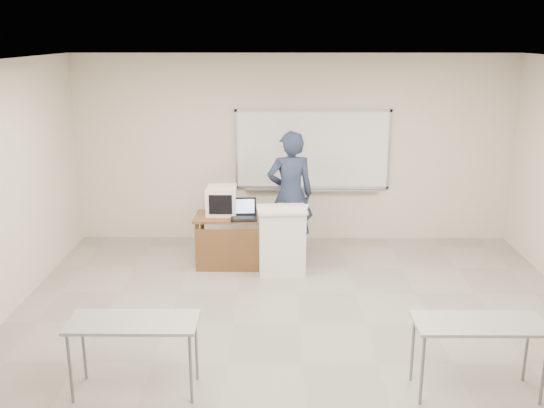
{
  "coord_description": "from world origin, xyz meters",
  "views": [
    {
      "loc": [
        -0.27,
        -5.57,
        3.29
      ],
      "look_at": [
        -0.33,
        2.2,
        1.09
      ],
      "focal_mm": 40.0,
      "sensor_mm": 36.0,
      "label": 1
    }
  ],
  "objects_px": {
    "crt_monitor": "(222,200)",
    "keyboard": "(293,206)",
    "podium": "(282,240)",
    "mouse": "(253,213)",
    "whiteboard": "(313,151)",
    "presenter": "(290,195)",
    "laptop": "(244,214)",
    "instructor_desk": "(238,233)"
  },
  "relations": [
    {
      "from": "instructor_desk",
      "to": "keyboard",
      "type": "distance_m",
      "value": 0.9
    },
    {
      "from": "instructor_desk",
      "to": "mouse",
      "type": "height_order",
      "value": "mouse"
    },
    {
      "from": "whiteboard",
      "to": "keyboard",
      "type": "relative_size",
      "value": 5.6
    },
    {
      "from": "podium",
      "to": "presenter",
      "type": "bearing_deg",
      "value": 74.9
    },
    {
      "from": "instructor_desk",
      "to": "crt_monitor",
      "type": "bearing_deg",
      "value": 138.29
    },
    {
      "from": "keyboard",
      "to": "presenter",
      "type": "bearing_deg",
      "value": 99.5
    },
    {
      "from": "instructor_desk",
      "to": "crt_monitor",
      "type": "xyz_separation_m",
      "value": [
        -0.25,
        0.23,
        0.43
      ]
    },
    {
      "from": "mouse",
      "to": "whiteboard",
      "type": "bearing_deg",
      "value": 28.94
    },
    {
      "from": "mouse",
      "to": "presenter",
      "type": "distance_m",
      "value": 0.68
    },
    {
      "from": "crt_monitor",
      "to": "keyboard",
      "type": "height_order",
      "value": "crt_monitor"
    },
    {
      "from": "keyboard",
      "to": "crt_monitor",
      "type": "bearing_deg",
      "value": 169.5
    },
    {
      "from": "whiteboard",
      "to": "mouse",
      "type": "bearing_deg",
      "value": -129.37
    },
    {
      "from": "crt_monitor",
      "to": "presenter",
      "type": "xyz_separation_m",
      "value": [
        1.0,
        0.27,
        0.02
      ]
    },
    {
      "from": "mouse",
      "to": "keyboard",
      "type": "xyz_separation_m",
      "value": [
        0.57,
        -0.26,
        0.19
      ]
    },
    {
      "from": "crt_monitor",
      "to": "podium",
      "type": "bearing_deg",
      "value": -25.75
    },
    {
      "from": "mouse",
      "to": "podium",
      "type": "bearing_deg",
      "value": -60.8
    },
    {
      "from": "podium",
      "to": "crt_monitor",
      "type": "bearing_deg",
      "value": 150.2
    },
    {
      "from": "presenter",
      "to": "podium",
      "type": "bearing_deg",
      "value": 70.99
    },
    {
      "from": "podium",
      "to": "laptop",
      "type": "relative_size",
      "value": 2.59
    },
    {
      "from": "mouse",
      "to": "keyboard",
      "type": "relative_size",
      "value": 0.2
    },
    {
      "from": "presenter",
      "to": "laptop",
      "type": "bearing_deg",
      "value": 29.3
    },
    {
      "from": "instructor_desk",
      "to": "whiteboard",
      "type": "bearing_deg",
      "value": 49.79
    },
    {
      "from": "presenter",
      "to": "mouse",
      "type": "bearing_deg",
      "value": 23.58
    },
    {
      "from": "podium",
      "to": "presenter",
      "type": "distance_m",
      "value": 0.85
    },
    {
      "from": "instructor_desk",
      "to": "presenter",
      "type": "distance_m",
      "value": 1.01
    },
    {
      "from": "instructor_desk",
      "to": "podium",
      "type": "distance_m",
      "value": 0.65
    },
    {
      "from": "crt_monitor",
      "to": "mouse",
      "type": "bearing_deg",
      "value": -9.37
    },
    {
      "from": "crt_monitor",
      "to": "mouse",
      "type": "height_order",
      "value": "crt_monitor"
    },
    {
      "from": "podium",
      "to": "mouse",
      "type": "bearing_deg",
      "value": 136.55
    },
    {
      "from": "instructor_desk",
      "to": "presenter",
      "type": "bearing_deg",
      "value": 34.66
    },
    {
      "from": "podium",
      "to": "laptop",
      "type": "xyz_separation_m",
      "value": [
        -0.54,
        0.17,
        0.33
      ]
    },
    {
      "from": "laptop",
      "to": "mouse",
      "type": "xyz_separation_m",
      "value": [
        0.12,
        0.17,
        -0.04
      ]
    },
    {
      "from": "presenter",
      "to": "whiteboard",
      "type": "bearing_deg",
      "value": -123.57
    },
    {
      "from": "whiteboard",
      "to": "presenter",
      "type": "bearing_deg",
      "value": -115.31
    },
    {
      "from": "whiteboard",
      "to": "crt_monitor",
      "type": "distance_m",
      "value": 1.81
    },
    {
      "from": "whiteboard",
      "to": "podium",
      "type": "height_order",
      "value": "whiteboard"
    },
    {
      "from": "whiteboard",
      "to": "podium",
      "type": "xyz_separation_m",
      "value": [
        -0.5,
        -1.47,
        -1.0
      ]
    },
    {
      "from": "podium",
      "to": "laptop",
      "type": "height_order",
      "value": "laptop"
    },
    {
      "from": "mouse",
      "to": "keyboard",
      "type": "distance_m",
      "value": 0.66
    },
    {
      "from": "instructor_desk",
      "to": "mouse",
      "type": "relative_size",
      "value": 14.31
    },
    {
      "from": "podium",
      "to": "keyboard",
      "type": "height_order",
      "value": "keyboard"
    },
    {
      "from": "instructor_desk",
      "to": "mouse",
      "type": "xyz_separation_m",
      "value": [
        0.2,
        0.16,
        0.25
      ]
    }
  ]
}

